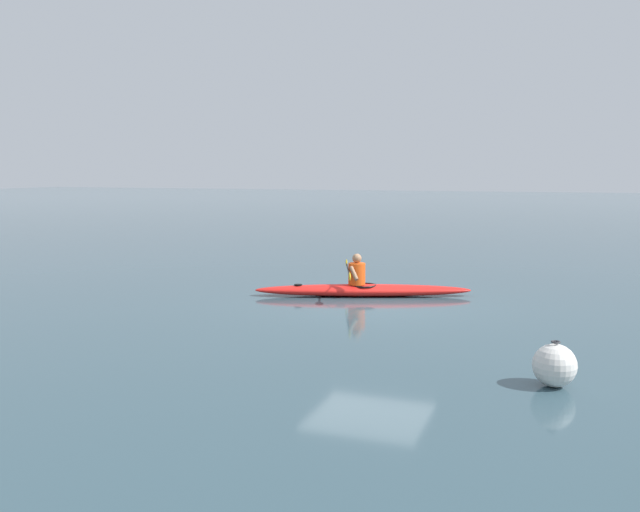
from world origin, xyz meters
The scene contains 4 objects.
ground_plane centered at (0.00, 0.00, 0.00)m, with size 160.00×160.00×0.00m, color #334C56.
kayak centered at (0.42, -0.82, 0.14)m, with size 4.83×2.24×0.27m.
kayaker centered at (0.57, -0.76, 0.56)m, with size 0.88×2.33×0.70m.
mooring_buoy_white_far centered at (-3.78, 4.43, 0.29)m, with size 0.57×0.57×0.62m.
Camera 1 is at (-3.82, 13.46, 2.83)m, focal length 37.32 mm.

